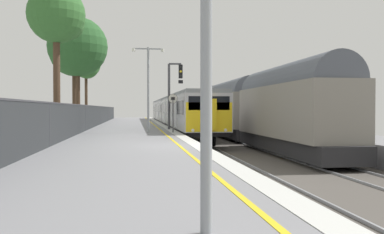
% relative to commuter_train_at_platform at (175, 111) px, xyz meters
% --- Properties ---
extents(ground, '(17.40, 110.00, 1.21)m').
position_rel_commuter_train_at_platform_xyz_m(ground, '(0.54, -27.02, -1.88)').
color(ground, gray).
extents(commuter_train_at_platform, '(2.83, 41.68, 3.81)m').
position_rel_commuter_train_at_platform_xyz_m(commuter_train_at_platform, '(0.00, 0.00, 0.00)').
color(commuter_train_at_platform, '#B7B7BC').
rests_on(commuter_train_at_platform, ground).
extents(freight_train_adjacent_track, '(2.60, 38.25, 4.83)m').
position_rel_commuter_train_at_platform_xyz_m(freight_train_adjacent_track, '(4.00, -9.75, 0.38)').
color(freight_train_adjacent_track, '#232326').
rests_on(freight_train_adjacent_track, ground).
extents(signal_gantry, '(1.10, 0.24, 4.84)m').
position_rel_commuter_train_at_platform_xyz_m(signal_gantry, '(-1.47, -13.89, 1.76)').
color(signal_gantry, '#47474C').
rests_on(signal_gantry, ground).
extents(speed_limit_sign, '(0.59, 0.08, 2.44)m').
position_rel_commuter_train_at_platform_xyz_m(speed_limit_sign, '(-1.85, -18.04, 0.30)').
color(speed_limit_sign, '#59595B').
rests_on(speed_limit_sign, ground).
extents(platform_lamp_mid, '(2.00, 0.20, 5.35)m').
position_rel_commuter_train_at_platform_xyz_m(platform_lamp_mid, '(-3.38, -17.87, 1.91)').
color(platform_lamp_mid, '#93999E').
rests_on(platform_lamp_mid, ground).
extents(platform_back_fence, '(0.07, 99.00, 1.77)m').
position_rel_commuter_train_at_platform_xyz_m(platform_back_fence, '(-7.55, -27.02, -0.34)').
color(platform_back_fence, '#282B2D').
rests_on(platform_back_fence, ground).
extents(background_tree_left, '(4.42, 4.42, 8.87)m').
position_rel_commuter_train_at_platform_xyz_m(background_tree_left, '(-9.76, -5.47, 5.25)').
color(background_tree_left, '#473323').
rests_on(background_tree_left, ground).
extents(background_tree_centre, '(3.23, 3.23, 8.44)m').
position_rel_commuter_train_at_platform_xyz_m(background_tree_centre, '(-8.51, -19.52, 5.41)').
color(background_tree_centre, '#473323').
rests_on(background_tree_centre, ground).
extents(background_tree_right, '(3.18, 3.18, 8.02)m').
position_rel_commuter_train_at_platform_xyz_m(background_tree_right, '(-9.42, 1.91, 4.99)').
color(background_tree_right, '#473323').
rests_on(background_tree_right, ground).
extents(background_tree_back, '(4.73, 4.73, 8.83)m').
position_rel_commuter_train_at_platform_xyz_m(background_tree_back, '(-8.81, -9.95, 5.08)').
color(background_tree_back, '#473323').
rests_on(background_tree_back, ground).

